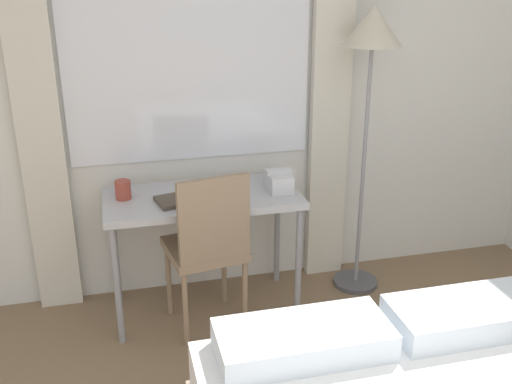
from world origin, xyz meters
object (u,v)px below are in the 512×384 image
(desk_chair, at_px, (208,242))
(mug, at_px, (123,190))
(desk, at_px, (203,206))
(standing_lamp, at_px, (371,56))
(telephone, at_px, (279,181))
(book, at_px, (177,200))

(desk_chair, xyz_separation_m, mug, (-0.42, 0.26, 0.24))
(desk, xyz_separation_m, standing_lamp, (0.98, 0.05, 0.79))
(standing_lamp, distance_m, mug, 1.56)
(desk, distance_m, mug, 0.45)
(desk_chair, height_order, telephone, desk_chair)
(book, bearing_deg, mug, 156.20)
(desk, relative_size, telephone, 5.75)
(standing_lamp, relative_size, mug, 16.60)
(book, bearing_deg, desk_chair, -44.56)
(desk, xyz_separation_m, telephone, (0.44, -0.03, 0.12))
(desk, bearing_deg, mug, 173.91)
(desk, relative_size, book, 4.38)
(desk_chair, bearing_deg, desk, 79.10)
(telephone, height_order, mug, telephone)
(desk, bearing_deg, telephone, -3.82)
(desk, height_order, book, book)
(telephone, bearing_deg, desk_chair, -157.16)
(desk_chair, relative_size, mug, 9.10)
(desk_chair, bearing_deg, standing_lamp, 6.08)
(telephone, relative_size, mug, 1.81)
(desk_chair, distance_m, standing_lamp, 1.37)
(mug, bearing_deg, desk, -6.09)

